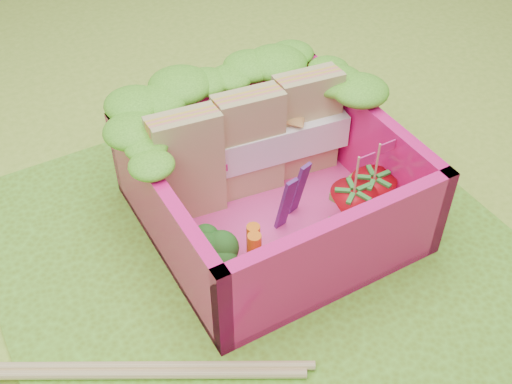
{
  "coord_description": "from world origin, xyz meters",
  "views": [
    {
      "loc": [
        -1.13,
        -1.95,
        2.59
      ],
      "look_at": [
        0.09,
        0.19,
        0.28
      ],
      "focal_mm": 45.0,
      "sensor_mm": 36.0,
      "label": 1
    }
  ],
  "objects_px": {
    "sandwich_stack": "(250,144)",
    "broccoli": "(213,253)",
    "strawberry_right": "(372,195)",
    "chopsticks": "(61,371)",
    "bento_box": "(271,183)",
    "strawberry_left": "(352,209)"
  },
  "relations": [
    {
      "from": "sandwich_stack",
      "to": "broccoli",
      "type": "distance_m",
      "value": 0.7
    },
    {
      "from": "strawberry_right",
      "to": "chopsticks",
      "type": "distance_m",
      "value": 1.8
    },
    {
      "from": "bento_box",
      "to": "broccoli",
      "type": "relative_size",
      "value": 3.82
    },
    {
      "from": "strawberry_left",
      "to": "strawberry_right",
      "type": "relative_size",
      "value": 1.01
    },
    {
      "from": "broccoli",
      "to": "strawberry_left",
      "type": "distance_m",
      "value": 0.8
    },
    {
      "from": "sandwich_stack",
      "to": "chopsticks",
      "type": "distance_m",
      "value": 1.49
    },
    {
      "from": "sandwich_stack",
      "to": "chopsticks",
      "type": "xyz_separation_m",
      "value": [
        -1.32,
        -0.61,
        -0.34
      ]
    },
    {
      "from": "bento_box",
      "to": "strawberry_right",
      "type": "height_order",
      "value": "bento_box"
    },
    {
      "from": "sandwich_stack",
      "to": "strawberry_left",
      "type": "height_order",
      "value": "sandwich_stack"
    },
    {
      "from": "bento_box",
      "to": "broccoli",
      "type": "bearing_deg",
      "value": -152.35
    },
    {
      "from": "sandwich_stack",
      "to": "strawberry_right",
      "type": "bearing_deg",
      "value": -47.29
    },
    {
      "from": "strawberry_left",
      "to": "chopsticks",
      "type": "xyz_separation_m",
      "value": [
        -1.63,
        -0.07,
        -0.16
      ]
    },
    {
      "from": "sandwich_stack",
      "to": "strawberry_left",
      "type": "relative_size",
      "value": 2.4
    },
    {
      "from": "broccoli",
      "to": "strawberry_left",
      "type": "bearing_deg",
      "value": -3.4
    },
    {
      "from": "bento_box",
      "to": "sandwich_stack",
      "type": "distance_m",
      "value": 0.26
    },
    {
      "from": "chopsticks",
      "to": "broccoli",
      "type": "bearing_deg",
      "value": 8.09
    },
    {
      "from": "bento_box",
      "to": "strawberry_left",
      "type": "distance_m",
      "value": 0.45
    },
    {
      "from": "strawberry_left",
      "to": "sandwich_stack",
      "type": "bearing_deg",
      "value": 120.07
    },
    {
      "from": "chopsticks",
      "to": "sandwich_stack",
      "type": "bearing_deg",
      "value": 24.98
    },
    {
      "from": "strawberry_right",
      "to": "chopsticks",
      "type": "height_order",
      "value": "strawberry_right"
    },
    {
      "from": "strawberry_right",
      "to": "strawberry_left",
      "type": "bearing_deg",
      "value": -168.1
    },
    {
      "from": "broccoli",
      "to": "chopsticks",
      "type": "relative_size",
      "value": 0.17
    }
  ]
}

